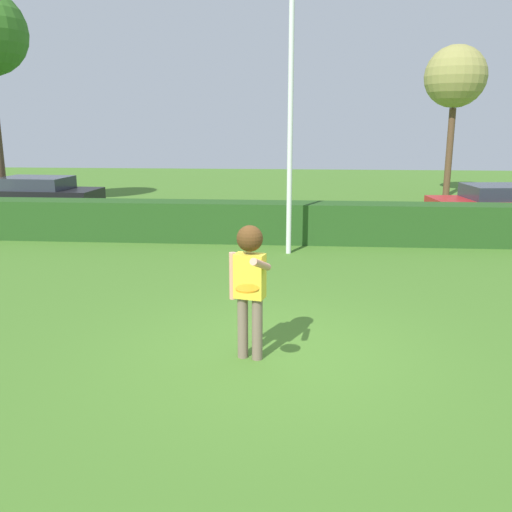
{
  "coord_description": "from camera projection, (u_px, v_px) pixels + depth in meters",
  "views": [
    {
      "loc": [
        0.27,
        -6.93,
        3.04
      ],
      "look_at": [
        -0.34,
        0.83,
        1.15
      ],
      "focal_mm": 38.65,
      "sensor_mm": 36.0,
      "label": 1
    }
  ],
  "objects": [
    {
      "name": "parked_car_black",
      "position": [
        36.0,
        194.0,
        18.64
      ],
      "size": [
        4.29,
        2.0,
        1.25
      ],
      "color": "black",
      "rests_on": "ground"
    },
    {
      "name": "parked_car_red",
      "position": [
        504.0,
        204.0,
        16.27
      ],
      "size": [
        4.36,
        2.17,
        1.25
      ],
      "color": "#B21E1E",
      "rests_on": "ground"
    },
    {
      "name": "hedge_row",
      "position": [
        288.0,
        222.0,
        14.26
      ],
      "size": [
        21.8,
        0.9,
        1.03
      ],
      "primitive_type": "cube",
      "color": "#244D1B",
      "rests_on": "ground"
    },
    {
      "name": "person",
      "position": [
        250.0,
        276.0,
        7.03
      ],
      "size": [
        0.55,
        0.8,
        1.79
      ],
      "color": "#7A6455",
      "rests_on": "ground"
    },
    {
      "name": "frisbee",
      "position": [
        248.0,
        289.0,
        6.39
      ],
      "size": [
        0.28,
        0.28,
        0.03
      ],
      "color": "orange"
    },
    {
      "name": "bare_elm_tree",
      "position": [
        455.0,
        78.0,
        22.22
      ],
      "size": [
        2.47,
        2.47,
        6.07
      ],
      "color": "brown",
      "rests_on": "ground"
    },
    {
      "name": "lamppost",
      "position": [
        291.0,
        106.0,
        12.34
      ],
      "size": [
        0.24,
        0.24,
        6.16
      ],
      "color": "silver",
      "rests_on": "ground"
    },
    {
      "name": "ground_plane",
      "position": [
        276.0,
        353.0,
        7.45
      ],
      "size": [
        60.0,
        60.0,
        0.0
      ],
      "primitive_type": "plane",
      "color": "#457326"
    }
  ]
}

